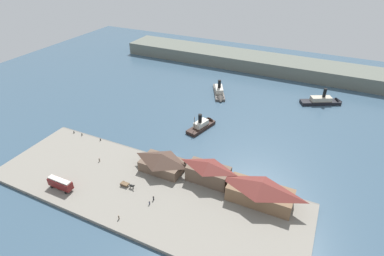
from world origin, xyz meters
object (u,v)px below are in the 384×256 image
object	(u,v)px
street_tram	(60,183)
pedestrian_near_cart	(99,160)
pedestrian_near_east_shed	(149,203)
ferry_mid_harbor	(203,124)
ferry_departing_north	(219,93)
ferry_near_quay	(325,101)
mooring_post_east	(82,134)
mooring_post_center_west	(100,140)
ferry_shed_central_terminal	(260,192)
pedestrian_by_tram	(119,217)
pedestrian_walking_east	(153,198)
ferry_shed_east_terminal	(208,171)
mooring_post_west	(74,132)
horse_cart	(127,185)
ferry_shed_west_terminal	(162,162)

from	to	relation	value
street_tram	pedestrian_near_cart	world-z (taller)	street_tram
pedestrian_near_east_shed	ferry_mid_harbor	size ratio (longest dim) A/B	0.09
ferry_departing_north	ferry_near_quay	bearing A→B (deg)	15.08
mooring_post_east	mooring_post_center_west	world-z (taller)	same
pedestrian_near_cart	street_tram	bearing A→B (deg)	-95.99
ferry_shed_central_terminal	ferry_departing_north	world-z (taller)	ferry_shed_central_terminal
ferry_shed_central_terminal	pedestrian_by_tram	distance (m)	44.66
mooring_post_center_west	pedestrian_walking_east	bearing A→B (deg)	-27.36
ferry_near_quay	ferry_mid_harbor	xyz separation A→B (m)	(-47.91, -48.73, -0.09)
pedestrian_near_east_shed	ferry_departing_north	distance (m)	87.14
mooring_post_center_west	ferry_departing_north	xyz separation A→B (m)	(28.74, 64.58, -0.23)
mooring_post_center_west	ferry_near_quay	bearing A→B (deg)	43.88
ferry_shed_east_terminal	pedestrian_by_tram	bearing A→B (deg)	-122.53
mooring_post_west	mooring_post_center_west	bearing A→B (deg)	1.65
mooring_post_west	ferry_mid_harbor	bearing A→B (deg)	32.30
horse_cart	mooring_post_east	xyz separation A→B (m)	(-36.72, 18.01, -0.47)
ferry_shed_west_terminal	pedestrian_near_cart	world-z (taller)	ferry_shed_west_terminal
pedestrian_walking_east	street_tram	bearing A→B (deg)	-164.10
ferry_shed_east_terminal	mooring_post_east	distance (m)	60.72
pedestrian_by_tram	pedestrian_near_east_shed	size ratio (longest dim) A/B	1.06
pedestrian_near_cart	horse_cart	bearing A→B (deg)	-21.25
ferry_mid_harbor	ferry_near_quay	bearing A→B (deg)	45.49
pedestrian_near_east_shed	ferry_shed_west_terminal	bearing A→B (deg)	106.49
ferry_shed_west_terminal	horse_cart	size ratio (longest dim) A/B	2.70
ferry_shed_east_terminal	ferry_departing_north	xyz separation A→B (m)	(-21.94, 68.05, -3.82)
mooring_post_east	mooring_post_west	bearing A→B (deg)	-178.62
ferry_shed_west_terminal	ferry_mid_harbor	bearing A→B (deg)	88.35
ferry_near_quay	mooring_post_center_west	bearing A→B (deg)	-136.12
pedestrian_by_tram	mooring_post_east	world-z (taller)	pedestrian_by_tram
pedestrian_walking_east	ferry_mid_harbor	distance (m)	50.22
ferry_near_quay	horse_cart	bearing A→B (deg)	-119.59
ferry_shed_central_terminal	pedestrian_near_east_shed	bearing A→B (deg)	-152.15
pedestrian_near_cart	ferry_shed_central_terminal	bearing A→B (deg)	5.52
ferry_shed_west_terminal	mooring_post_center_west	size ratio (longest dim) A/B	17.29
pedestrian_near_east_shed	mooring_post_east	distance (m)	52.71
ferry_near_quay	mooring_post_east	bearing A→B (deg)	-139.24
pedestrian_near_east_shed	mooring_post_center_west	xyz separation A→B (m)	(-38.16, 22.05, -0.26)
horse_cart	ferry_near_quay	xyz separation A→B (m)	(55.24, 97.27, -0.58)
pedestrian_near_east_shed	ferry_near_quay	xyz separation A→B (m)	(43.94, 101.00, -0.37)
ferry_shed_central_terminal	mooring_post_west	world-z (taller)	ferry_shed_central_terminal
pedestrian_near_east_shed	ferry_near_quay	bearing A→B (deg)	66.49
horse_cart	pedestrian_near_cart	size ratio (longest dim) A/B	3.56
ferry_shed_west_terminal	ferry_mid_harbor	size ratio (longest dim) A/B	0.89
street_tram	ferry_shed_west_terminal	bearing A→B (deg)	42.13
pedestrian_by_tram	ferry_departing_north	xyz separation A→B (m)	(-4.27, 95.74, -0.53)
pedestrian_walking_east	ferry_mid_harbor	xyz separation A→B (m)	(-4.12, 50.05, -0.55)
pedestrian_by_tram	mooring_post_west	distance (m)	56.40
pedestrian_walking_east	ferry_shed_west_terminal	bearing A→B (deg)	109.36
pedestrian_near_east_shed	mooring_post_west	world-z (taller)	pedestrian_near_east_shed
pedestrian_near_east_shed	mooring_post_east	size ratio (longest dim) A/B	1.73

